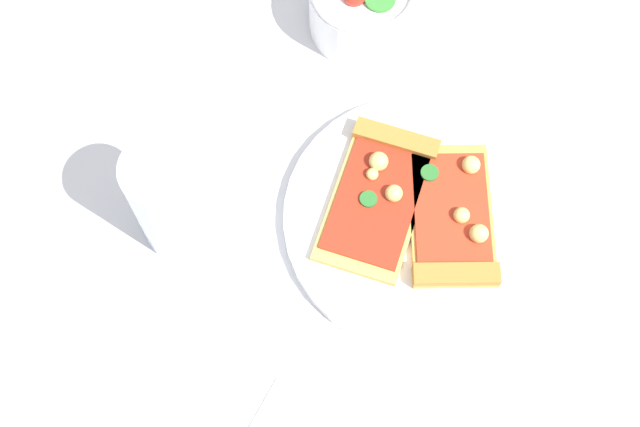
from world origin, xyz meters
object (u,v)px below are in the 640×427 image
(salad_bowl, at_px, (363,4))
(pizza_slice_near, at_px, (380,188))
(soda_glass, at_px, (172,203))
(pizza_slice_far, at_px, (454,223))
(plate, at_px, (421,219))

(salad_bowl, bearing_deg, pizza_slice_near, -79.56)
(salad_bowl, distance_m, soda_glass, 0.30)
(pizza_slice_near, xyz_separation_m, salad_bowl, (-0.04, 0.20, 0.02))
(pizza_slice_near, xyz_separation_m, soda_glass, (-0.19, -0.06, 0.04))
(pizza_slice_near, bearing_deg, pizza_slice_far, -21.25)
(plate, xyz_separation_m, pizza_slice_far, (0.03, -0.01, 0.01))
(plate, bearing_deg, soda_glass, -171.89)
(pizza_slice_far, xyz_separation_m, salad_bowl, (-0.11, 0.23, 0.02))
(pizza_slice_far, bearing_deg, salad_bowl, 115.75)
(pizza_slice_near, bearing_deg, plate, -27.50)
(plate, height_order, salad_bowl, salad_bowl)
(soda_glass, bearing_deg, plate, 8.11)
(plate, bearing_deg, salad_bowl, 109.71)
(plate, relative_size, pizza_slice_far, 1.73)
(plate, distance_m, pizza_slice_far, 0.03)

